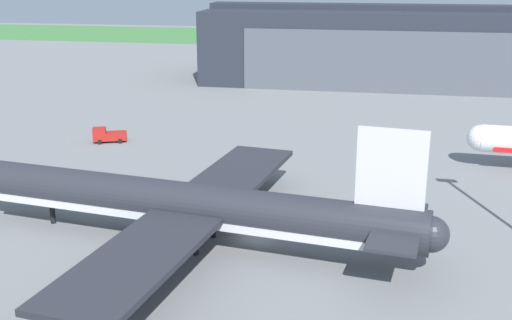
{
  "coord_description": "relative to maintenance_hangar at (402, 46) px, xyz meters",
  "views": [
    {
      "loc": [
        11.11,
        -58.19,
        26.37
      ],
      "look_at": [
        -2.85,
        15.96,
        3.24
      ],
      "focal_mm": 44.99,
      "sensor_mm": 36.0,
      "label": 1
    }
  ],
  "objects": [
    {
      "name": "grass_field_strip",
      "position": [
        -16.58,
        89.18,
        -8.29
      ],
      "size": [
        440.0,
        56.0,
        0.08
      ],
      "primitive_type": "cube",
      "color": "#427C3E",
      "rests_on": "ground_plane"
    },
    {
      "name": "ops_van",
      "position": [
        -45.61,
        -62.98,
        -7.23
      ],
      "size": [
        5.49,
        3.79,
        2.26
      ],
      "color": "#AD1E19",
      "rests_on": "ground_plane"
    },
    {
      "name": "ground_plane",
      "position": [
        -16.58,
        -94.46,
        -8.33
      ],
      "size": [
        440.0,
        440.0,
        0.0
      ],
      "primitive_type": "plane",
      "color": "slate"
    },
    {
      "name": "airliner_near_left",
      "position": [
        -22.78,
        -96.84,
        -4.31
      ],
      "size": [
        49.08,
        43.88,
        13.21
      ],
      "color": "#282B33",
      "rests_on": "ground_plane"
    },
    {
      "name": "maintenance_hangar",
      "position": [
        0.0,
        0.0,
        0.0
      ],
      "size": [
        89.24,
        31.09,
        17.58
      ],
      "color": "#232833",
      "rests_on": "ground_plane"
    }
  ]
}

